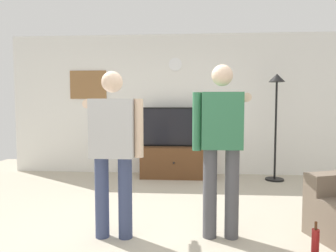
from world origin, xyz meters
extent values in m
plane|color=#B2A893|center=(0.00, 0.00, 0.00)|extent=(8.40, 8.40, 0.00)
cube|color=silver|center=(0.00, 2.95, 1.35)|extent=(6.40, 0.10, 2.70)
cube|color=brown|center=(0.03, 2.60, 0.29)|extent=(1.23, 0.53, 0.57)
sphere|color=black|center=(0.03, 2.32, 0.31)|extent=(0.04, 0.04, 0.04)
cube|color=black|center=(0.03, 2.65, 0.93)|extent=(1.26, 0.06, 0.73)
cube|color=black|center=(0.03, 2.62, 0.93)|extent=(1.20, 0.01, 0.67)
cylinder|color=white|center=(0.03, 2.89, 2.12)|extent=(0.25, 0.03, 0.25)
cube|color=olive|center=(-1.68, 2.90, 1.74)|extent=(0.72, 0.04, 0.55)
cylinder|color=black|center=(1.83, 2.46, 0.01)|extent=(0.32, 0.32, 0.03)
cylinder|color=black|center=(1.83, 2.46, 0.89)|extent=(0.04, 0.04, 1.72)
cone|color=black|center=(1.83, 2.46, 1.82)|extent=(0.28, 0.28, 0.14)
cylinder|color=#384266|center=(-0.57, -0.07, 0.41)|extent=(0.14, 0.14, 0.82)
cylinder|color=#384266|center=(-0.33, -0.07, 0.41)|extent=(0.14, 0.14, 0.82)
cube|color=#B7B7B7|center=(-0.45, -0.07, 1.11)|extent=(0.43, 0.22, 0.58)
sphere|color=beige|center=(-0.45, -0.07, 1.57)|extent=(0.21, 0.21, 0.21)
cylinder|color=beige|center=(-0.72, 0.22, 1.35)|extent=(0.09, 0.58, 0.09)
cube|color=white|center=(-0.72, 0.54, 1.35)|extent=(0.04, 0.12, 0.04)
cylinder|color=beige|center=(-0.19, -0.07, 1.11)|extent=(0.09, 0.09, 0.58)
cylinder|color=#4C4C51|center=(0.52, 0.00, 0.45)|extent=(0.14, 0.14, 0.91)
cylinder|color=#4C4C51|center=(0.74, 0.00, 0.45)|extent=(0.14, 0.14, 0.91)
cube|color=#33724C|center=(0.63, 0.00, 1.19)|extent=(0.40, 0.22, 0.56)
sphere|color=beige|center=(0.63, 0.00, 1.63)|extent=(0.21, 0.21, 0.21)
cylinder|color=#33724C|center=(0.38, 0.00, 1.18)|extent=(0.09, 0.09, 0.58)
cylinder|color=beige|center=(0.87, 0.29, 1.42)|extent=(0.09, 0.58, 0.09)
cube|color=white|center=(0.87, 0.61, 1.42)|extent=(0.04, 0.12, 0.04)
cylinder|color=maroon|center=(1.43, -0.34, 0.12)|extent=(0.07, 0.07, 0.24)
cylinder|color=#4C2814|center=(1.43, -0.34, 0.28)|extent=(0.02, 0.02, 0.07)
camera|label=1|loc=(0.30, -3.06, 1.34)|focal=32.78mm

